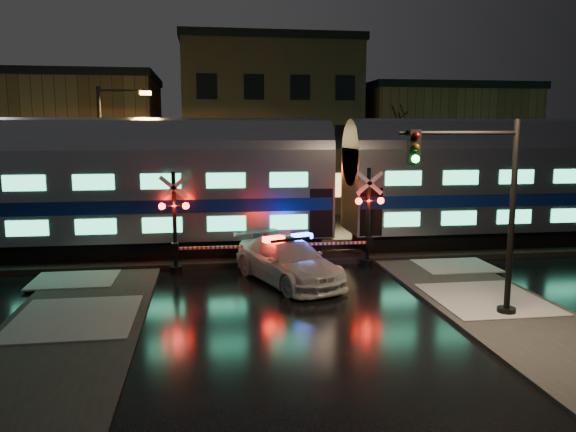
{
  "coord_description": "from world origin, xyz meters",
  "views": [
    {
      "loc": [
        -2.57,
        -19.71,
        5.62
      ],
      "look_at": [
        0.69,
        2.5,
        2.2
      ],
      "focal_mm": 35.0,
      "sensor_mm": 36.0,
      "label": 1
    }
  ],
  "objects_px": {
    "police_car": "(288,261)",
    "streetlight": "(107,155)",
    "crossing_signal_left": "(184,232)",
    "crossing_signal_right": "(360,227)",
    "traffic_light": "(483,215)"
  },
  "relations": [
    {
      "from": "police_car",
      "to": "crossing_signal_left",
      "type": "xyz_separation_m",
      "value": [
        -3.86,
        1.8,
        0.86
      ]
    },
    {
      "from": "crossing_signal_left",
      "to": "crossing_signal_right",
      "type": "bearing_deg",
      "value": 0.02
    },
    {
      "from": "traffic_light",
      "to": "police_car",
      "type": "bearing_deg",
      "value": 150.21
    },
    {
      "from": "traffic_light",
      "to": "streetlight",
      "type": "height_order",
      "value": "streetlight"
    },
    {
      "from": "traffic_light",
      "to": "streetlight",
      "type": "xyz_separation_m",
      "value": [
        -12.83,
        13.46,
        1.29
      ]
    },
    {
      "from": "crossing_signal_left",
      "to": "traffic_light",
      "type": "bearing_deg",
      "value": -37.15
    },
    {
      "from": "streetlight",
      "to": "crossing_signal_right",
      "type": "bearing_deg",
      "value": -31.27
    },
    {
      "from": "crossing_signal_right",
      "to": "traffic_light",
      "type": "bearing_deg",
      "value": -75.07
    },
    {
      "from": "crossing_signal_right",
      "to": "traffic_light",
      "type": "xyz_separation_m",
      "value": [
        1.8,
        -6.76,
        1.46
      ]
    },
    {
      "from": "police_car",
      "to": "crossing_signal_left",
      "type": "relative_size",
      "value": 1.05
    },
    {
      "from": "crossing_signal_right",
      "to": "traffic_light",
      "type": "distance_m",
      "value": 7.15
    },
    {
      "from": "police_car",
      "to": "streetlight",
      "type": "xyz_separation_m",
      "value": [
        -7.76,
        8.5,
        3.64
      ]
    },
    {
      "from": "traffic_light",
      "to": "crossing_signal_left",
      "type": "bearing_deg",
      "value": 157.43
    },
    {
      "from": "crossing_signal_right",
      "to": "streetlight",
      "type": "distance_m",
      "value": 13.18
    },
    {
      "from": "streetlight",
      "to": "crossing_signal_left",
      "type": "bearing_deg",
      "value": -59.77
    }
  ]
}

